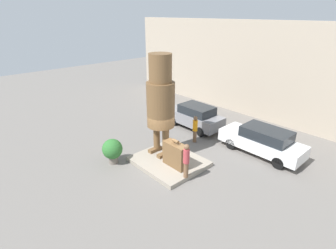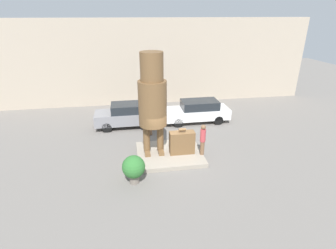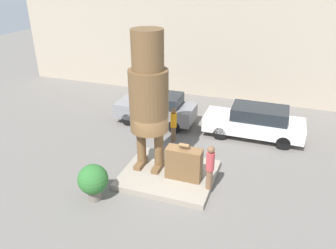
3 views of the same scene
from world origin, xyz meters
name	(u,v)px [view 3 (image 3 of 3)]	position (x,y,z in m)	size (l,w,h in m)	color
ground_plane	(169,177)	(0.00, 0.00, 0.00)	(60.00, 60.00, 0.00)	slate
pedestal	(169,175)	(0.00, 0.00, 0.11)	(3.61, 3.11, 0.23)	gray
building_backdrop	(222,41)	(0.00, 9.81, 3.55)	(28.00, 0.60, 7.10)	tan
statue_figure	(149,92)	(-0.87, 0.20, 3.45)	(1.49, 1.49, 5.51)	brown
giant_suitcase	(184,163)	(0.67, -0.16, 0.88)	(1.38, 0.54, 1.51)	brown
tourist	(210,166)	(1.74, -0.50, 1.20)	(0.30, 0.30, 1.78)	brown
parked_car_grey	(156,108)	(-2.30, 4.58, 0.88)	(4.19, 1.71, 1.69)	gray
parked_car_white	(255,122)	(2.83, 4.64, 0.85)	(4.76, 1.73, 1.63)	silver
planter_pot	(93,180)	(-2.07, -2.20, 0.82)	(1.09, 1.09, 1.41)	#70665B
worker_hivis	(174,123)	(-0.79, 2.93, 0.96)	(0.30, 0.30, 1.74)	brown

